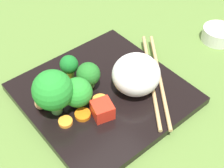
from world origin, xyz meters
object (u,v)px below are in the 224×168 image
chopstick_pair (155,77)px  sauce_cup (218,34)px  square_plate (104,94)px  rice_mound (136,75)px  broccoli_floret_5 (69,66)px  carrot_slice_2 (47,88)px

chopstick_pair → sauce_cup: bearing=-49.8°
square_plate → rice_mound: size_ratio=3.16×
square_plate → broccoli_floret_5: bearing=-64.4°
rice_mound → chopstick_pair: rice_mound is taller
square_plate → broccoli_floret_5: size_ratio=4.84×
square_plate → broccoli_floret_5: broccoli_floret_5 is taller
square_plate → broccoli_floret_5: 7.04cm
square_plate → sauce_cup: bearing=174.6°
broccoli_floret_5 → sauce_cup: (-29.00, 7.84, -3.13)cm
broccoli_floret_5 → sauce_cup: broccoli_floret_5 is taller
rice_mound → broccoli_floret_5: bearing=-51.2°
rice_mound → sauce_cup: 22.56cm
rice_mound → sauce_cup: bearing=-178.9°
broccoli_floret_5 → carrot_slice_2: broccoli_floret_5 is taller
sauce_cup → carrot_slice_2: bearing=-14.2°
square_plate → chopstick_pair: size_ratio=1.29×
square_plate → carrot_slice_2: size_ratio=8.81×
square_plate → sauce_cup: size_ratio=3.87×
broccoli_floret_5 → chopstick_pair: broccoli_floret_5 is taller
carrot_slice_2 → chopstick_pair: bearing=148.7°
sauce_cup → broccoli_floret_5: bearing=-15.1°
chopstick_pair → rice_mound: bearing=123.4°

